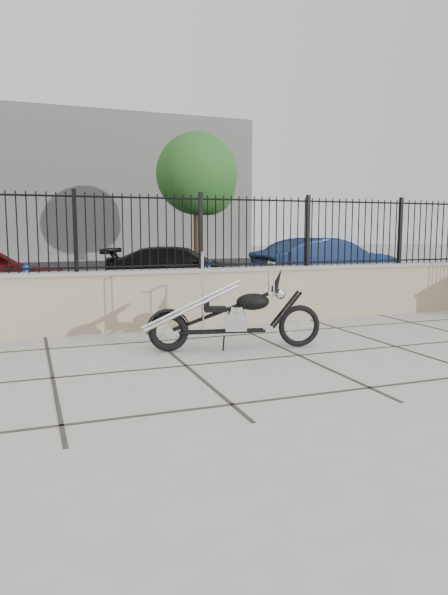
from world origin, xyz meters
TOP-DOWN VIEW (x-y plane):
  - ground_plane at (0.00, 0.00)m, footprint 90.00×90.00m
  - parking_lot at (0.00, 12.50)m, footprint 30.00×30.00m
  - retaining_wall at (0.00, 2.50)m, footprint 14.00×0.36m
  - iron_fence at (0.00, 2.50)m, footprint 14.00×0.08m
  - background_building at (0.00, 26.50)m, footprint 22.00×6.00m
  - chopper_motorcycle at (0.83, 0.63)m, footprint 2.25×0.83m
  - car_black at (2.12, 7.74)m, footprint 4.32×3.03m
  - car_blue at (6.20, 7.11)m, footprint 4.23×1.56m
  - bollard_a at (-1.74, 5.22)m, footprint 0.13×0.13m
  - bollard_b at (1.71, 4.24)m, footprint 0.11×0.11m
  - bollard_c at (6.11, 4.53)m, footprint 0.15×0.15m
  - tree_right at (5.36, 16.45)m, footprint 3.53×3.53m

SIDE VIEW (x-z plane):
  - ground_plane at x=0.00m, z-range 0.00..0.00m
  - parking_lot at x=0.00m, z-range 0.00..0.00m
  - bollard_b at x=1.71m, z-range 0.00..0.90m
  - bollard_a at x=-1.74m, z-range 0.00..0.91m
  - retaining_wall at x=0.00m, z-range 0.00..0.96m
  - bollard_c at x=6.11m, z-range 0.00..1.05m
  - car_black at x=2.12m, z-range 0.00..1.16m
  - chopper_motorcycle at x=0.83m, z-range 0.00..1.33m
  - car_blue at x=6.20m, z-range 0.00..1.38m
  - iron_fence at x=0.00m, z-range 0.96..2.16m
  - background_building at x=0.00m, z-range 0.00..8.00m
  - tree_right at x=5.36m, z-range 1.19..7.15m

